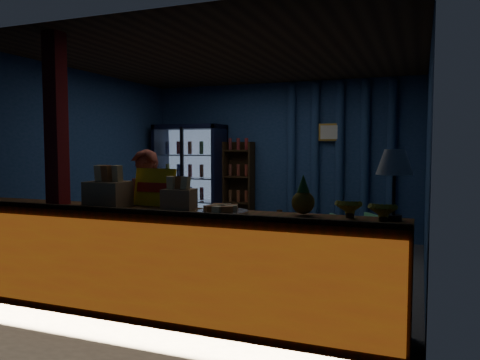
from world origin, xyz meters
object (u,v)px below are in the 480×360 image
(shopkeeper, at_px, (146,221))
(table_lamp, at_px, (394,165))
(green_chair, at_px, (356,233))
(pastry_tray, at_px, (222,210))

(shopkeeper, height_order, table_lamp, table_lamp)
(shopkeeper, bearing_deg, table_lamp, -5.80)
(green_chair, xyz_separation_m, pastry_tray, (-0.70, -3.21, 0.70))
(shopkeeper, bearing_deg, green_chair, 59.87)
(shopkeeper, relative_size, table_lamp, 2.75)
(shopkeeper, distance_m, pastry_tray, 1.26)
(pastry_tray, bearing_deg, green_chair, 77.66)
(pastry_tray, bearing_deg, table_lamp, 4.99)
(green_chair, height_order, pastry_tray, pastry_tray)
(pastry_tray, relative_size, table_lamp, 0.81)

